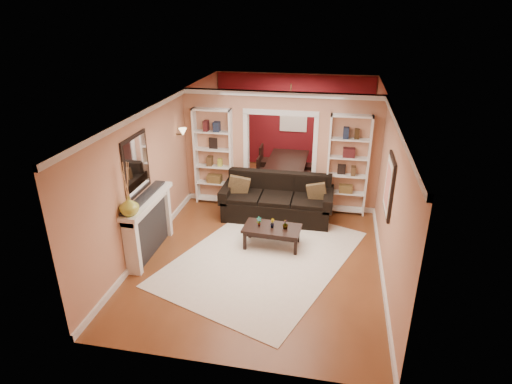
% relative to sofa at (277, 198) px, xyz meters
% --- Properties ---
extents(floor, '(8.00, 8.00, 0.00)m').
position_rel_sofa_xyz_m(floor, '(-0.05, -0.45, -0.48)').
color(floor, brown).
rests_on(floor, ground).
extents(ceiling, '(8.00, 8.00, 0.00)m').
position_rel_sofa_xyz_m(ceiling, '(-0.05, -0.45, 2.22)').
color(ceiling, white).
rests_on(ceiling, ground).
extents(wall_back, '(8.00, 0.00, 8.00)m').
position_rel_sofa_xyz_m(wall_back, '(-0.05, 3.55, 0.87)').
color(wall_back, tan).
rests_on(wall_back, ground).
extents(wall_front, '(8.00, 0.00, 8.00)m').
position_rel_sofa_xyz_m(wall_front, '(-0.05, -4.45, 0.87)').
color(wall_front, tan).
rests_on(wall_front, ground).
extents(wall_left, '(0.00, 8.00, 8.00)m').
position_rel_sofa_xyz_m(wall_left, '(-2.30, -0.45, 0.87)').
color(wall_left, tan).
rests_on(wall_left, ground).
extents(wall_right, '(0.00, 8.00, 8.00)m').
position_rel_sofa_xyz_m(wall_right, '(2.20, -0.45, 0.87)').
color(wall_right, tan).
rests_on(wall_right, ground).
extents(partition_wall, '(4.50, 0.15, 2.70)m').
position_rel_sofa_xyz_m(partition_wall, '(-0.05, 0.75, 0.87)').
color(partition_wall, tan).
rests_on(partition_wall, floor).
extents(red_back_panel, '(4.44, 0.04, 2.64)m').
position_rel_sofa_xyz_m(red_back_panel, '(-0.05, 3.52, 0.84)').
color(red_back_panel, maroon).
rests_on(red_back_panel, floor).
extents(dining_window, '(0.78, 0.03, 0.98)m').
position_rel_sofa_xyz_m(dining_window, '(-0.05, 3.48, 1.07)').
color(dining_window, '#8CA5CC').
rests_on(dining_window, wall_back).
extents(area_rug, '(3.96, 4.61, 0.01)m').
position_rel_sofa_xyz_m(area_rug, '(0.00, -1.72, -0.47)').
color(area_rug, silver).
rests_on(area_rug, floor).
extents(sofa, '(2.46, 1.06, 0.96)m').
position_rel_sofa_xyz_m(sofa, '(0.00, 0.00, 0.00)').
color(sofa, black).
rests_on(sofa, floor).
extents(pillow_left, '(0.48, 0.22, 0.46)m').
position_rel_sofa_xyz_m(pillow_left, '(-0.87, -0.02, 0.22)').
color(pillow_left, brown).
rests_on(pillow_left, sofa).
extents(pillow_right, '(0.41, 0.13, 0.41)m').
position_rel_sofa_xyz_m(pillow_right, '(0.87, -0.02, 0.19)').
color(pillow_right, brown).
rests_on(pillow_right, sofa).
extents(coffee_table, '(1.15, 0.67, 0.42)m').
position_rel_sofa_xyz_m(coffee_table, '(0.09, -1.26, -0.27)').
color(coffee_table, black).
rests_on(coffee_table, floor).
extents(plant_left, '(0.13, 0.12, 0.20)m').
position_rel_sofa_xyz_m(plant_left, '(-0.17, -1.26, 0.04)').
color(plant_left, '#336626').
rests_on(plant_left, coffee_table).
extents(plant_center, '(0.12, 0.12, 0.18)m').
position_rel_sofa_xyz_m(plant_center, '(0.09, -1.26, 0.03)').
color(plant_center, '#336626').
rests_on(plant_center, coffee_table).
extents(plant_right, '(0.14, 0.14, 0.20)m').
position_rel_sofa_xyz_m(plant_right, '(0.35, -1.26, 0.04)').
color(plant_right, '#336626').
rests_on(plant_right, coffee_table).
extents(bookshelf_left, '(0.90, 0.30, 2.30)m').
position_rel_sofa_xyz_m(bookshelf_left, '(-1.60, 0.58, 0.67)').
color(bookshelf_left, white).
rests_on(bookshelf_left, floor).
extents(bookshelf_right, '(0.90, 0.30, 2.30)m').
position_rel_sofa_xyz_m(bookshelf_right, '(1.50, 0.58, 0.67)').
color(bookshelf_right, white).
rests_on(bookshelf_right, floor).
extents(fireplace, '(0.32, 1.70, 1.16)m').
position_rel_sofa_xyz_m(fireplace, '(-2.14, -1.95, 0.10)').
color(fireplace, white).
rests_on(fireplace, floor).
extents(vase, '(0.35, 0.35, 0.34)m').
position_rel_sofa_xyz_m(vase, '(-2.14, -2.63, 0.85)').
color(vase, '#A7B239').
rests_on(vase, fireplace).
extents(mirror, '(0.03, 0.95, 1.10)m').
position_rel_sofa_xyz_m(mirror, '(-2.28, -1.95, 1.32)').
color(mirror, silver).
rests_on(mirror, wall_left).
extents(wall_sconce, '(0.18, 0.18, 0.22)m').
position_rel_sofa_xyz_m(wall_sconce, '(-2.20, 0.10, 1.35)').
color(wall_sconce, '#FFE0A5').
rests_on(wall_sconce, wall_left).
extents(framed_art, '(0.04, 0.85, 1.05)m').
position_rel_sofa_xyz_m(framed_art, '(2.16, -1.45, 1.07)').
color(framed_art, black).
rests_on(framed_art, wall_right).
extents(dining_table, '(1.83, 1.02, 0.64)m').
position_rel_sofa_xyz_m(dining_table, '(-0.01, 2.16, -0.16)').
color(dining_table, black).
rests_on(dining_table, floor).
extents(dining_chair_nw, '(0.49, 0.49, 0.78)m').
position_rel_sofa_xyz_m(dining_chair_nw, '(-0.56, 1.86, -0.09)').
color(dining_chair_nw, black).
rests_on(dining_chair_nw, floor).
extents(dining_chair_ne, '(0.44, 0.44, 0.78)m').
position_rel_sofa_xyz_m(dining_chair_ne, '(0.54, 1.86, -0.09)').
color(dining_chair_ne, black).
rests_on(dining_chair_ne, floor).
extents(dining_chair_sw, '(0.52, 0.52, 0.92)m').
position_rel_sofa_xyz_m(dining_chair_sw, '(-0.56, 2.46, -0.02)').
color(dining_chair_sw, black).
rests_on(dining_chair_sw, floor).
extents(dining_chair_se, '(0.48, 0.48, 0.79)m').
position_rel_sofa_xyz_m(dining_chair_se, '(0.54, 2.46, -0.08)').
color(dining_chair_se, black).
rests_on(dining_chair_se, floor).
extents(chandelier, '(0.50, 0.50, 0.30)m').
position_rel_sofa_xyz_m(chandelier, '(-0.05, 2.25, 1.54)').
color(chandelier, '#3C2F1B').
rests_on(chandelier, ceiling).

